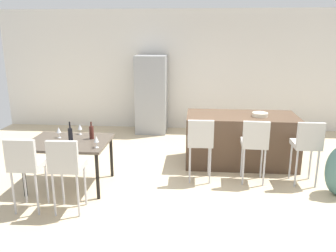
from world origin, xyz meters
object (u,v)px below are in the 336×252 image
at_px(dining_table, 69,145).
at_px(refrigerator, 152,94).
at_px(bar_chair_middle, 255,141).
at_px(dining_chair_far, 66,164).
at_px(wine_glass_left, 80,127).
at_px(wine_glass_middle, 59,130).
at_px(bar_chair_left, 200,140).
at_px(dining_chair_near, 25,163).
at_px(wine_bottle_near, 71,136).
at_px(kitchen_island, 240,139).
at_px(bar_chair_right, 307,143).
at_px(fruit_bowl, 260,115).
at_px(wine_bottle_far, 92,132).
at_px(wine_glass_right, 96,139).

relative_size(dining_table, refrigerator, 0.67).
bearing_deg(bar_chair_middle, dining_chair_far, -155.45).
xyz_separation_m(dining_table, wine_glass_left, (0.06, 0.37, 0.19)).
height_order(dining_chair_far, refrigerator, refrigerator).
relative_size(dining_table, wine_glass_middle, 7.05).
xyz_separation_m(bar_chair_left, wine_glass_left, (-1.96, 0.02, 0.17)).
xyz_separation_m(dining_chair_far, refrigerator, (0.59, 4.02, 0.22)).
distance_m(dining_table, dining_chair_far, 0.88).
bearing_deg(dining_chair_near, bar_chair_left, 27.31).
distance_m(wine_bottle_near, wine_glass_left, 0.57).
relative_size(kitchen_island, dining_chair_near, 1.88).
relative_size(bar_chair_middle, dining_chair_near, 1.00).
relative_size(bar_chair_middle, wine_glass_left, 6.03).
relative_size(bar_chair_right, wine_glass_left, 6.03).
bearing_deg(bar_chair_middle, fruit_bowl, 75.64).
distance_m(dining_chair_far, wine_bottle_far, 0.99).
distance_m(kitchen_island, wine_glass_left, 2.87).
xyz_separation_m(dining_chair_far, wine_bottle_near, (-0.16, 0.64, 0.18)).
height_order(kitchen_island, wine_glass_right, kitchen_island).
bearing_deg(bar_chair_left, wine_glass_left, 179.47).
relative_size(kitchen_island, wine_glass_middle, 11.31).
height_order(wine_bottle_far, wine_bottle_near, wine_bottle_near).
bearing_deg(bar_chair_middle, dining_chair_near, -159.35).
height_order(bar_chair_right, fruit_bowl, bar_chair_right).
relative_size(bar_chair_middle, bar_chair_right, 1.00).
bearing_deg(bar_chair_right, kitchen_island, 136.66).
bearing_deg(kitchen_island, wine_bottle_far, -156.45).
xyz_separation_m(kitchen_island, bar_chair_right, (0.91, -0.86, 0.24)).
xyz_separation_m(bar_chair_middle, refrigerator, (-2.01, 2.84, 0.22)).
distance_m(bar_chair_left, wine_bottle_near, 2.00).
bearing_deg(wine_bottle_far, wine_glass_middle, 178.69).
height_order(wine_glass_middle, fruit_bowl, fruit_bowl).
bearing_deg(bar_chair_left, fruit_bowl, 36.32).
distance_m(bar_chair_middle, wine_glass_middle, 3.10).
bearing_deg(bar_chair_left, dining_table, -170.10).
xyz_separation_m(dining_chair_far, fruit_bowl, (2.80, 1.96, 0.26)).
xyz_separation_m(dining_chair_near, wine_bottle_far, (0.60, 0.98, 0.15)).
xyz_separation_m(wine_glass_middle, refrigerator, (1.08, 3.03, 0.06)).
height_order(kitchen_island, refrigerator, refrigerator).
bearing_deg(wine_glass_middle, dining_table, -37.11).
bearing_deg(wine_glass_left, dining_chair_near, -105.56).
distance_m(bar_chair_right, dining_chair_near, 4.13).
bearing_deg(bar_chair_middle, wine_bottle_far, -175.38).
relative_size(bar_chair_middle, dining_chair_far, 1.00).
distance_m(bar_chair_left, dining_chair_far, 2.11).
distance_m(dining_table, refrigerator, 3.32).
xyz_separation_m(bar_chair_left, wine_glass_right, (-1.50, -0.62, 0.17)).
relative_size(bar_chair_left, bar_chair_right, 1.00).
bearing_deg(bar_chair_right, wine_bottle_far, -176.49).
relative_size(bar_chair_right, wine_glass_right, 6.03).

